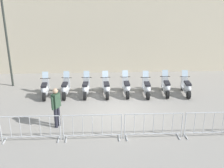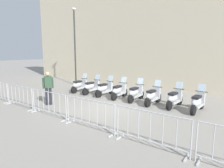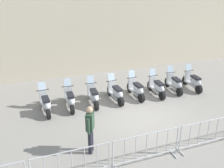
{
  "view_description": "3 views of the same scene",
  "coord_description": "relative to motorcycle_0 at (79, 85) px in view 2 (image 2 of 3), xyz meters",
  "views": [
    {
      "loc": [
        -2.12,
        -11.4,
        5.62
      ],
      "look_at": [
        -0.1,
        1.37,
        0.87
      ],
      "focal_mm": 42.88,
      "sensor_mm": 36.0,
      "label": 1
    },
    {
      "loc": [
        4.92,
        -7.92,
        2.7
      ],
      "look_at": [
        -0.41,
        1.28,
        0.96
      ],
      "focal_mm": 31.08,
      "sensor_mm": 36.0,
      "label": 2
    },
    {
      "loc": [
        -5.27,
        -7.61,
        5.41
      ],
      "look_at": [
        -0.56,
        1.89,
        0.96
      ],
      "focal_mm": 39.8,
      "sensor_mm": 36.0,
      "label": 3
    }
  ],
  "objects": [
    {
      "name": "ground_plane",
      "position": [
        3.59,
        -2.3,
        -0.45
      ],
      "size": [
        120.0,
        120.0,
        0.0
      ],
      "primitive_type": "plane",
      "color": "gray"
    },
    {
      "name": "building_facade",
      "position": [
        4.39,
        4.9,
        5.43
      ],
      "size": [
        28.09,
        5.5,
        11.77
      ],
      "primitive_type": "cube",
      "rotation": [
        0.0,
        0.0,
        -0.11
      ],
      "color": "beige",
      "rests_on": "ground"
    },
    {
      "name": "motorcycle_0",
      "position": [
        0.0,
        0.0,
        0.0
      ],
      "size": [
        0.56,
        1.72,
        1.24
      ],
      "color": "black",
      "rests_on": "ground"
    },
    {
      "name": "motorcycle_1",
      "position": [
        1.08,
        -0.07,
        0.0
      ],
      "size": [
        0.63,
        1.72,
        1.24
      ],
      "color": "black",
      "rests_on": "ground"
    },
    {
      "name": "motorcycle_2",
      "position": [
        2.17,
        -0.21,
        0.0
      ],
      "size": [
        0.65,
        1.72,
        1.24
      ],
      "color": "black",
      "rests_on": "ground"
    },
    {
      "name": "motorcycle_3",
      "position": [
        3.26,
        -0.36,
        0.0
      ],
      "size": [
        0.56,
        1.72,
        1.24
      ],
      "color": "black",
      "rests_on": "ground"
    },
    {
      "name": "motorcycle_4",
      "position": [
        4.35,
        -0.44,
        0.0
      ],
      "size": [
        0.56,
        1.73,
        1.24
      ],
      "color": "black",
      "rests_on": "ground"
    },
    {
      "name": "motorcycle_5",
      "position": [
        5.42,
        -0.69,
        0.0
      ],
      "size": [
        0.61,
        1.72,
        1.24
      ],
      "color": "black",
      "rests_on": "ground"
    },
    {
      "name": "motorcycle_6",
      "position": [
        6.51,
        -0.7,
        0.0
      ],
      "size": [
        0.66,
        1.72,
        1.24
      ],
      "color": "black",
      "rests_on": "ground"
    },
    {
      "name": "motorcycle_7",
      "position": [
        7.59,
        -0.92,
        0.0
      ],
      "size": [
        0.65,
        1.72,
        1.24
      ],
      "color": "black",
      "rests_on": "ground"
    },
    {
      "name": "barrier_segment_1",
      "position": [
        -0.21,
        -4.38,
        0.07
      ],
      "size": [
        2.26,
        0.67,
        1.07
      ],
      "color": "#B2B5B7",
      "rests_on": "ground"
    },
    {
      "name": "barrier_segment_2",
      "position": [
        2.14,
        -4.64,
        0.07
      ],
      "size": [
        2.26,
        0.67,
        1.07
      ],
      "color": "#B2B5B7",
      "rests_on": "ground"
    },
    {
      "name": "barrier_segment_3",
      "position": [
        4.48,
        -4.9,
        0.07
      ],
      "size": [
        2.26,
        0.67,
        1.07
      ],
      "color": "#B2B5B7",
      "rests_on": "ground"
    },
    {
      "name": "barrier_segment_4",
      "position": [
        6.83,
        -5.17,
        0.07
      ],
      "size": [
        2.26,
        0.67,
        1.07
      ],
      "color": "#B2B5B7",
      "rests_on": "ground"
    },
    {
      "name": "street_lamp",
      "position": [
        -2.05,
        2.04,
        3.23
      ],
      "size": [
        0.36,
        0.36,
        6.15
      ],
      "color": "#2D332D",
      "rests_on": "ground"
    },
    {
      "name": "officer_near_row_end",
      "position": [
        0.76,
        -3.39,
        0.53
      ],
      "size": [
        0.39,
        0.47,
        1.73
      ],
      "color": "#23232D",
      "rests_on": "ground"
    }
  ]
}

